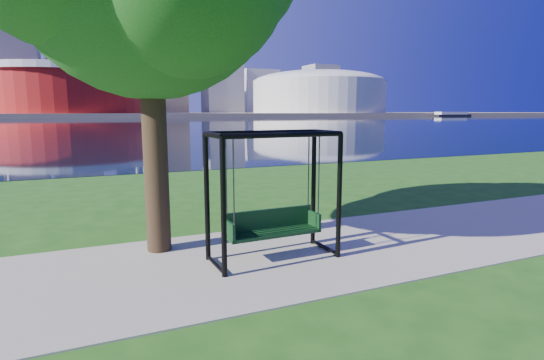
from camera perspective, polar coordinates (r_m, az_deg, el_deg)
ground at (r=8.80m, az=0.41°, el=-9.17°), size 900.00×900.00×0.00m
path at (r=8.37m, az=1.82°, el=-10.05°), size 120.00×4.00×0.03m
river at (r=109.72m, az=-21.92°, el=7.08°), size 900.00×180.00×0.02m
far_bank at (r=313.66m, az=-23.15°, el=8.12°), size 900.00×228.00×2.00m
stadium at (r=243.00m, az=-25.56°, el=11.00°), size 83.00×83.00×32.00m
arena at (r=279.64m, az=6.30°, el=11.81°), size 84.00×84.00×26.56m
skyline at (r=328.70m, az=-24.34°, el=14.17°), size 392.00×66.00×96.50m
swing at (r=7.88m, az=0.13°, el=-2.54°), size 2.40×1.10×2.42m
barge at (r=282.70m, az=22.94°, el=8.14°), size 26.60×7.48×2.65m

